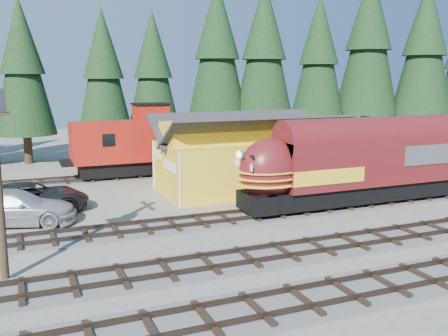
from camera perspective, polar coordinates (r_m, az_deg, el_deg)
name	(u,v)px	position (r m, az deg, el deg)	size (l,w,h in m)	color
ground	(337,231)	(26.28, 12.81, -7.01)	(120.00, 120.00, 0.00)	#6B665B
track_siding	(428,196)	(35.55, 22.29, -2.93)	(68.00, 3.20, 0.33)	#4C4947
track_spur	(88,180)	(39.38, -15.29, -1.31)	(32.00, 3.20, 0.33)	#4C4947
depot	(249,147)	(34.52, 2.88, 2.36)	(12.80, 7.00, 5.30)	gold
conifer_backdrop	(238,52)	(50.24, 1.65, 13.07)	(80.36, 22.33, 17.43)	black
locomotive	(347,167)	(30.84, 13.86, 0.06)	(14.92, 2.97, 4.06)	black
caboose	(139,144)	(39.67, -9.65, 2.77)	(10.26, 2.97, 5.33)	black
pickup_truck_a	(31,198)	(30.81, -21.18, -3.20)	(2.96, 6.43, 1.79)	black
pickup_truck_b	(14,208)	(28.69, -22.85, -4.20)	(2.59, 6.38, 1.85)	#B1B4B9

